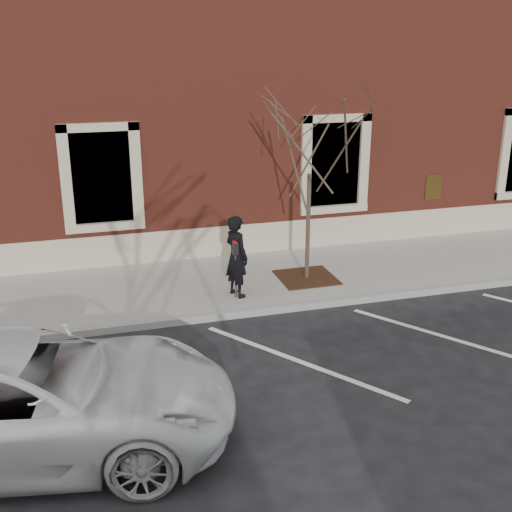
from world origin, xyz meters
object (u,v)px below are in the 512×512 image
object	(u,v)px
parking_meter	(236,258)
white_truck	(22,397)
man	(237,256)
sapling	(310,144)

from	to	relation	value
parking_meter	white_truck	bearing A→B (deg)	-123.69
man	parking_meter	xyz separation A→B (m)	(-0.05, -0.12, 0.00)
sapling	white_truck	size ratio (longest dim) A/B	0.76
man	parking_meter	world-z (taller)	man
parking_meter	white_truck	xyz separation A→B (m)	(-4.19, -4.23, -0.23)
man	sapling	bearing A→B (deg)	-95.89
parking_meter	sapling	size ratio (longest dim) A/B	0.29
parking_meter	man	bearing A→B (deg)	78.52
sapling	parking_meter	bearing A→B (deg)	-160.61
man	parking_meter	distance (m)	0.13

